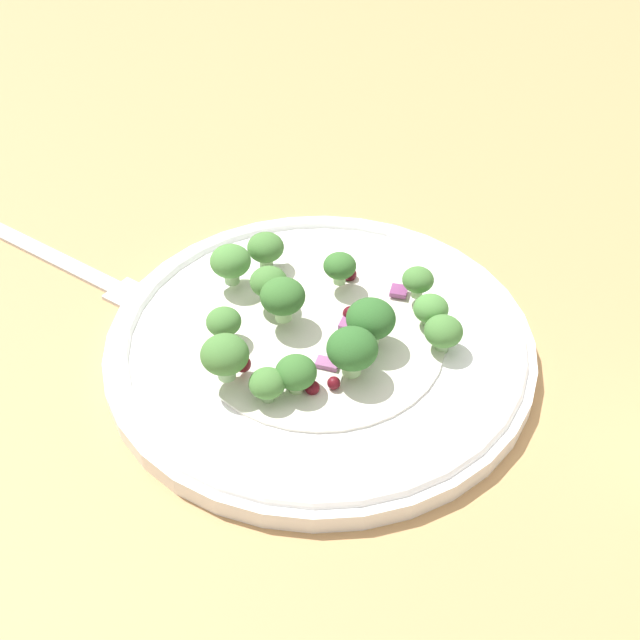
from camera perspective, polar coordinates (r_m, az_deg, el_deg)
ground_plane at (r=52.24cm, az=3.91°, el=-2.54°), size 180.00×180.00×2.00cm
plate at (r=50.35cm, az=0.00°, el=-1.56°), size 25.79×25.79×1.70cm
dressing_pool at (r=50.05cm, az=-0.00°, el=-1.19°), size 14.96×14.96×0.20cm
broccoli_floret_0 at (r=51.67cm, az=6.71°, el=2.71°), size 1.97×1.97×2.00cm
broccoli_floret_1 at (r=50.94cm, az=-3.52°, el=2.57°), size 2.31×2.31×2.34cm
broccoli_floret_2 at (r=48.20cm, az=3.59°, el=-0.02°), size 2.89×2.89×2.93cm
broccoli_floret_3 at (r=45.88cm, az=-6.52°, el=-2.42°), size 2.70×2.70×2.73cm
broccoli_floret_4 at (r=49.06cm, az=-6.59°, el=-0.17°), size 2.09×2.09×2.11cm
broccoli_floret_5 at (r=49.26cm, az=8.56°, el=-0.55°), size 2.28×2.28×2.31cm
broccoli_floret_6 at (r=45.94cm, az=-1.65°, el=-3.65°), size 2.33×2.33×2.35cm
broccoli_floret_7 at (r=52.28cm, az=1.36°, el=3.68°), size 2.08×2.08×2.10cm
broccoli_floret_8 at (r=45.63cm, az=-3.63°, el=-4.39°), size 2.04×2.04×2.06cm
broccoli_floret_9 at (r=46.27cm, az=1.98°, el=-1.96°), size 2.90×2.90×2.94cm
broccoli_floret_10 at (r=52.58cm, az=-6.21°, el=3.87°), size 2.59×2.59×2.62cm
broccoli_floret_11 at (r=50.49cm, az=7.58°, el=0.72°), size 2.14×2.14×2.17cm
broccoli_floret_12 at (r=54.29cm, az=-3.74°, el=4.92°), size 2.40×2.40×2.43cm
broccoli_floret_13 at (r=49.41cm, az=-2.57°, el=1.57°), size 2.71×2.71×2.75cm
cranberry_0 at (r=46.63cm, az=-0.53°, el=-4.65°), size 0.85×0.85×0.85cm
cranberry_1 at (r=51.13cm, az=7.54°, el=0.49°), size 0.88×0.88×0.88cm
cranberry_2 at (r=47.30cm, az=-5.31°, el=-3.01°), size 0.98×0.98×0.98cm
cranberry_3 at (r=46.70cm, az=0.95°, el=-4.32°), size 0.75×0.75×0.75cm
cranberry_4 at (r=54.00cm, az=2.03°, el=3.15°), size 0.94×0.94×0.94cm
cranberry_5 at (r=50.42cm, az=1.89°, el=0.12°), size 0.95×0.95×0.95cm
onion_bit_0 at (r=48.12cm, az=0.50°, el=-3.05°), size 0.97×1.41×0.46cm
onion_bit_1 at (r=50.37cm, az=1.90°, el=-0.21°), size 1.34×0.88×0.47cm
onion_bit_2 at (r=53.00cm, az=4.92°, el=2.13°), size 1.22×1.21×0.31cm
fork at (r=59.87cm, az=-16.89°, el=3.75°), size 5.04×18.63×0.50cm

